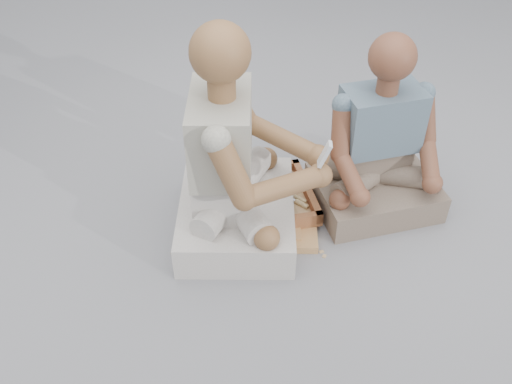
{
  "coord_description": "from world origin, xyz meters",
  "views": [
    {
      "loc": [
        -0.03,
        -1.59,
        1.82
      ],
      "look_at": [
        -0.1,
        0.18,
        0.3
      ],
      "focal_mm": 40.0,
      "sensor_mm": 36.0,
      "label": 1
    }
  ],
  "objects_px": {
    "craftsman": "(234,170)",
    "tool_tray": "(256,200)",
    "carved_panel": "(256,221)",
    "companion": "(379,154)"
  },
  "relations": [
    {
      "from": "tool_tray",
      "to": "craftsman",
      "type": "bearing_deg",
      "value": -124.82
    },
    {
      "from": "tool_tray",
      "to": "craftsman",
      "type": "height_order",
      "value": "craftsman"
    },
    {
      "from": "craftsman",
      "to": "carved_panel",
      "type": "bearing_deg",
      "value": 102.14
    },
    {
      "from": "tool_tray",
      "to": "craftsman",
      "type": "relative_size",
      "value": 0.62
    },
    {
      "from": "craftsman",
      "to": "companion",
      "type": "height_order",
      "value": "craftsman"
    },
    {
      "from": "carved_panel",
      "to": "companion",
      "type": "height_order",
      "value": "companion"
    },
    {
      "from": "carved_panel",
      "to": "tool_tray",
      "type": "bearing_deg",
      "value": 92.64
    },
    {
      "from": "craftsman",
      "to": "tool_tray",
      "type": "bearing_deg",
      "value": 143.32
    },
    {
      "from": "carved_panel",
      "to": "companion",
      "type": "bearing_deg",
      "value": 18.4
    },
    {
      "from": "carved_panel",
      "to": "craftsman",
      "type": "distance_m",
      "value": 0.33
    }
  ]
}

